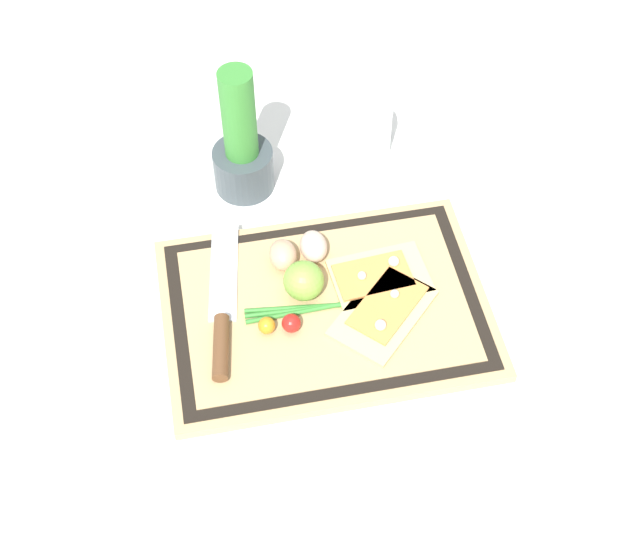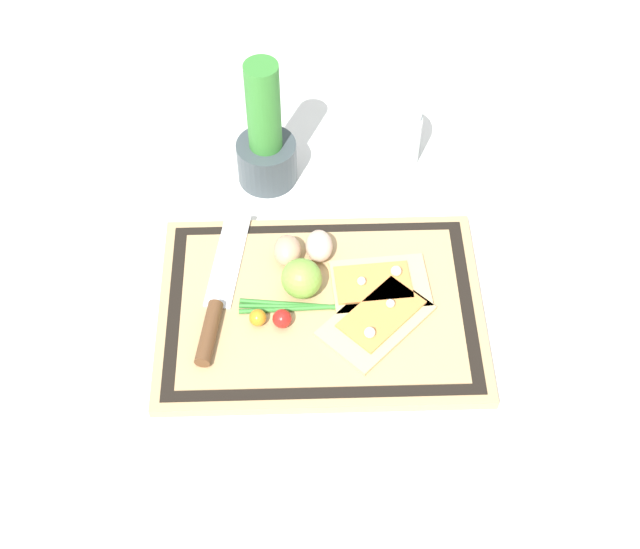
{
  "view_description": "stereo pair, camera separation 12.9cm",
  "coord_description": "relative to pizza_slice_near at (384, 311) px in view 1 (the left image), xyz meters",
  "views": [
    {
      "loc": [
        -0.15,
        -0.73,
        1.06
      ],
      "look_at": [
        0.0,
        0.04,
        0.04
      ],
      "focal_mm": 50.0,
      "sensor_mm": 36.0,
      "label": 1
    },
    {
      "loc": [
        -0.02,
        -0.75,
        1.06
      ],
      "look_at": [
        0.0,
        0.04,
        0.04
      ],
      "focal_mm": 50.0,
      "sensor_mm": 36.0,
      "label": 2
    }
  ],
  "objects": [
    {
      "name": "ground_plane",
      "position": [
        -0.08,
        0.03,
        -0.02
      ],
      "size": [
        6.0,
        6.0,
        0.0
      ],
      "primitive_type": "plane",
      "color": "white"
    },
    {
      "name": "cutting_board",
      "position": [
        -0.08,
        0.03,
        -0.02
      ],
      "size": [
        0.47,
        0.33,
        0.02
      ],
      "color": "tan",
      "rests_on": "ground_plane"
    },
    {
      "name": "pizza_slice_near",
      "position": [
        0.0,
        0.0,
        0.0
      ],
      "size": [
        0.18,
        0.18,
        0.02
      ],
      "color": "#DBBC7F",
      "rests_on": "cutting_board"
    },
    {
      "name": "pizza_slice_far",
      "position": [
        0.01,
        0.06,
        0.0
      ],
      "size": [
        0.15,
        0.11,
        0.02
      ],
      "color": "#DBBC7F",
      "rests_on": "cutting_board"
    },
    {
      "name": "knife",
      "position": [
        -0.23,
        0.02,
        0.0
      ],
      "size": [
        0.07,
        0.28,
        0.02
      ],
      "color": "silver",
      "rests_on": "cutting_board"
    },
    {
      "name": "egg_brown",
      "position": [
        -0.13,
        0.12,
        0.01
      ],
      "size": [
        0.04,
        0.05,
        0.04
      ],
      "primitive_type": "ellipsoid",
      "color": "tan",
      "rests_on": "cutting_board"
    },
    {
      "name": "egg_pink",
      "position": [
        -0.08,
        0.12,
        0.01
      ],
      "size": [
        0.04,
        0.05,
        0.04
      ],
      "primitive_type": "ellipsoid",
      "color": "beige",
      "rests_on": "cutting_board"
    },
    {
      "name": "lime",
      "position": [
        -0.11,
        0.06,
        0.02
      ],
      "size": [
        0.06,
        0.06,
        0.06
      ],
      "primitive_type": "sphere",
      "color": "#7FB742",
      "rests_on": "cutting_board"
    },
    {
      "name": "cherry_tomato_red",
      "position": [
        -0.13,
        -0.0,
        0.01
      ],
      "size": [
        0.03,
        0.03,
        0.03
      ],
      "primitive_type": "sphere",
      "color": "red",
      "rests_on": "cutting_board"
    },
    {
      "name": "cherry_tomato_yellow",
      "position": [
        -0.17,
        0.0,
        0.01
      ],
      "size": [
        0.02,
        0.02,
        0.02
      ],
      "primitive_type": "sphere",
      "color": "orange",
      "rests_on": "cutting_board"
    },
    {
      "name": "scallion_bunch",
      "position": [
        -0.07,
        0.02,
        -0.0
      ],
      "size": [
        0.26,
        0.04,
        0.01
      ],
      "color": "#388433",
      "rests_on": "cutting_board"
    },
    {
      "name": "herb_pot",
      "position": [
        -0.16,
        0.31,
        0.06
      ],
      "size": [
        0.1,
        0.1,
        0.23
      ],
      "color": "#3D474C",
      "rests_on": "ground_plane"
    },
    {
      "name": "sauce_jar",
      "position": [
        0.05,
        0.35,
        0.02
      ],
      "size": [
        0.09,
        0.09,
        0.1
      ],
      "color": "silver",
      "rests_on": "ground_plane"
    }
  ]
}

